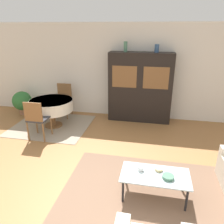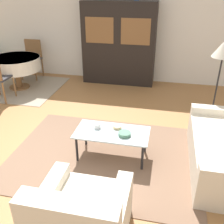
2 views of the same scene
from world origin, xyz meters
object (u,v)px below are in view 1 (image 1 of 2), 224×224
(bowl, at_px, (168,177))
(potted_plant, at_px, (22,101))
(cup, at_px, (141,168))
(display_cabinet, at_px, (140,88))
(vase_tall, at_px, (126,47))
(dining_table, at_px, (52,105))
(vase_short, at_px, (157,48))
(dining_chair_near, at_px, (37,117))
(coffee_table, at_px, (155,177))
(bowl_small, at_px, (159,169))
(dining_chair_far, at_px, (63,98))

(bowl, distance_m, potted_plant, 5.20)
(potted_plant, bearing_deg, cup, -35.94)
(display_cabinet, relative_size, vase_tall, 7.23)
(dining_table, bearing_deg, vase_short, 19.01)
(dining_table, distance_m, vase_tall, 2.53)
(dining_table, relative_size, dining_chair_near, 1.18)
(coffee_table, distance_m, dining_table, 3.57)
(display_cabinet, relative_size, dining_chair_near, 2.00)
(dining_chair_near, bearing_deg, bowl_small, -24.72)
(bowl, bearing_deg, dining_chair_near, 153.55)
(bowl, xyz_separation_m, bowl_small, (-0.14, 0.17, -0.01))
(bowl, bearing_deg, bowl_small, 128.46)
(coffee_table, relative_size, bowl, 6.02)
(dining_chair_far, bearing_deg, dining_table, 90.00)
(dining_chair_far, bearing_deg, bowl, 134.22)
(bowl_small, height_order, potted_plant, potted_plant)
(cup, height_order, vase_short, vase_short)
(dining_chair_near, bearing_deg, display_cabinet, 36.82)
(potted_plant, bearing_deg, dining_table, -26.45)
(display_cabinet, distance_m, dining_chair_far, 2.32)
(display_cabinet, distance_m, dining_table, 2.49)
(bowl_small, bearing_deg, potted_plant, 146.49)
(coffee_table, height_order, dining_chair_far, dining_chair_far)
(display_cabinet, xyz_separation_m, dining_chair_near, (-2.28, -1.71, -0.40))
(dining_chair_far, height_order, potted_plant, dining_chair_far)
(dining_chair_near, height_order, bowl_small, dining_chair_near)
(bowl, bearing_deg, cup, 164.29)
(dining_table, relative_size, potted_plant, 1.58)
(display_cabinet, height_order, vase_tall, vase_tall)
(cup, xyz_separation_m, potted_plant, (-3.88, 2.81, -0.05))
(dining_table, bearing_deg, cup, -40.12)
(cup, relative_size, vase_short, 0.47)
(vase_tall, bearing_deg, bowl, -70.38)
(potted_plant, bearing_deg, bowl_small, -33.51)
(coffee_table, height_order, bowl_small, bowl_small)
(display_cabinet, height_order, dining_chair_far, display_cabinet)
(display_cabinet, height_order, dining_table, display_cabinet)
(vase_short, bearing_deg, dining_table, -160.99)
(dining_chair_far, bearing_deg, dining_chair_near, 90.00)
(dining_table, height_order, vase_short, vase_short)
(dining_table, xyz_separation_m, bowl, (2.98, -2.27, -0.15))
(bowl_small, height_order, vase_tall, vase_tall)
(coffee_table, distance_m, dining_chair_near, 3.14)
(dining_chair_near, xyz_separation_m, bowl, (2.98, -1.48, -0.12))
(bowl_small, bearing_deg, dining_chair_near, 155.28)
(coffee_table, xyz_separation_m, display_cabinet, (-0.51, 3.14, 0.59))
(dining_chair_near, distance_m, cup, 2.90)
(coffee_table, relative_size, vase_short, 5.14)
(dining_table, height_order, dining_chair_near, dining_chair_near)
(cup, height_order, potted_plant, potted_plant)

